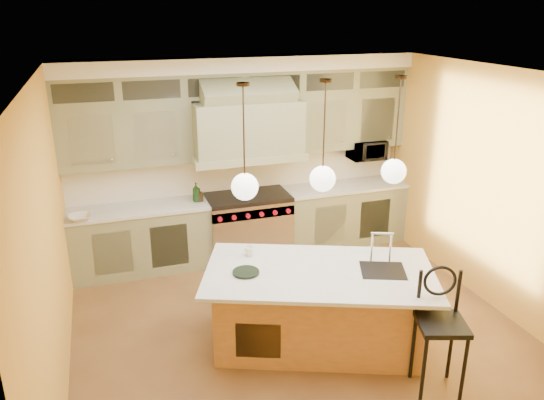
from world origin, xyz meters
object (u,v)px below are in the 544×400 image
object	(u,v)px
counter_stool	(441,324)
range	(248,225)
kitchen_island	(319,306)
microwave	(367,150)

from	to	relation	value
counter_stool	range	bearing A→B (deg)	122.73
kitchen_island	microwave	size ratio (longest dim) A/B	4.97
range	counter_stool	size ratio (longest dim) A/B	0.96
range	kitchen_island	size ratio (longest dim) A/B	0.45
range	microwave	bearing A→B (deg)	3.12
kitchen_island	microwave	xyz separation A→B (m)	(1.83, 2.50, 0.98)
range	kitchen_island	distance (m)	2.40
kitchen_island	microwave	bearing A→B (deg)	75.48
microwave	kitchen_island	bearing A→B (deg)	-126.21
counter_stool	microwave	distance (m)	3.76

